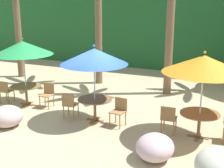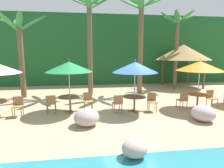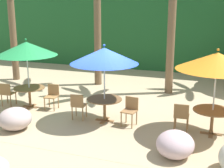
{
  "view_description": "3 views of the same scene",
  "coord_description": "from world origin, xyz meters",
  "views": [
    {
      "loc": [
        4.49,
        -8.46,
        3.78
      ],
      "look_at": [
        0.57,
        0.41,
        1.11
      ],
      "focal_mm": 49.3,
      "sensor_mm": 36.0,
      "label": 1
    },
    {
      "loc": [
        -2.02,
        -8.79,
        2.76
      ],
      "look_at": [
        -0.74,
        0.44,
        1.24
      ],
      "focal_mm": 30.75,
      "sensor_mm": 36.0,
      "label": 2
    },
    {
      "loc": [
        3.58,
        -8.88,
        3.64
      ],
      "look_at": [
        0.38,
        0.11,
        1.16
      ],
      "focal_mm": 49.76,
      "sensor_mm": 36.0,
      "label": 3
    }
  ],
  "objects": [
    {
      "name": "ground_plane",
      "position": [
        0.0,
        0.0,
        0.0
      ],
      "size": [
        120.0,
        120.0,
        0.0
      ],
      "primitive_type": "plane",
      "color": "tan"
    },
    {
      "name": "terrace_deck",
      "position": [
        0.0,
        0.0,
        0.0
      ],
      "size": [
        18.0,
        5.2,
        0.01
      ],
      "color": "tan",
      "rests_on": "ground"
    },
    {
      "name": "foliage_backdrop",
      "position": [
        0.0,
        9.0,
        3.0
      ],
      "size": [
        28.0,
        2.4,
        6.0
      ],
      "color": "#1E5628",
      "rests_on": "ground"
    },
    {
      "name": "rock_seawall",
      "position": [
        0.71,
        -2.53,
        0.31
      ],
      "size": [
        15.6,
        3.27,
        0.74
      ],
      "color": "beige",
      "rests_on": "ground"
    },
    {
      "name": "chair_white_seaward",
      "position": [
        -4.99,
        -0.18,
        0.51
      ],
      "size": [
        0.46,
        0.46,
        0.87
      ],
      "color": "#9E7042",
      "rests_on": "ground"
    },
    {
      "name": "umbrella_green",
      "position": [
        -2.78,
        0.16,
        2.13
      ],
      "size": [
        2.13,
        2.13,
        2.48
      ],
      "color": "silver",
      "rests_on": "ground"
    },
    {
      "name": "dining_table_green",
      "position": [
        -2.78,
        0.16,
        0.61
      ],
      "size": [
        1.1,
        1.1,
        0.74
      ],
      "color": "brown",
      "rests_on": "ground"
    },
    {
      "name": "chair_green_seaward",
      "position": [
        -1.93,
        0.31,
        0.51
      ],
      "size": [
        0.45,
        0.46,
        0.87
      ],
      "color": "#9E7042",
      "rests_on": "ground"
    },
    {
      "name": "chair_green_inland",
      "position": [
        -3.61,
        -0.01,
        0.51
      ],
      "size": [
        0.46,
        0.46,
        0.87
      ],
      "color": "#9E7042",
      "rests_on": "ground"
    },
    {
      "name": "umbrella_blue",
      "position": [
        0.24,
        -0.2,
        2.11
      ],
      "size": [
        2.1,
        2.1,
        2.46
      ],
      "color": "silver",
      "rests_on": "ground"
    },
    {
      "name": "dining_table_blue",
      "position": [
        0.24,
        -0.2,
        0.61
      ],
      "size": [
        1.1,
        1.1,
        0.74
      ],
      "color": "brown",
      "rests_on": "ground"
    },
    {
      "name": "chair_blue_seaward",
      "position": [
        1.09,
        -0.23,
        0.51
      ],
      "size": [
        0.47,
        0.48,
        0.87
      ],
      "color": "#9E7042",
      "rests_on": "ground"
    },
    {
      "name": "chair_blue_inland",
      "position": [
        -0.6,
        -0.38,
        0.51
      ],
      "size": [
        0.46,
        0.47,
        0.87
      ],
      "color": "#9E7042",
      "rests_on": "ground"
    },
    {
      "name": "umbrella_orange",
      "position": [
        3.49,
        -0.15,
        2.13
      ],
      "size": [
        2.23,
        2.23,
        2.48
      ],
      "color": "silver",
      "rests_on": "ground"
    },
    {
      "name": "dining_table_orange",
      "position": [
        3.49,
        -0.15,
        0.61
      ],
      "size": [
        1.1,
        1.1,
        0.74
      ],
      "color": "brown",
      "rests_on": "ground"
    },
    {
      "name": "chair_orange_seaward",
      "position": [
        4.33,
        0.01,
        0.51
      ],
      "size": [
        0.46,
        0.46,
        0.87
      ],
      "color": "#9E7042",
      "rests_on": "ground"
    },
    {
      "name": "chair_orange_inland",
      "position": [
        2.64,
        -0.27,
        0.51
      ],
      "size": [
        0.43,
        0.44,
        0.87
      ],
      "color": "#9E7042",
      "rests_on": "ground"
    },
    {
      "name": "palm_tree_nearest",
      "position": [
        -5.87,
        3.55,
        3.41
      ],
      "size": [
        3.4,
        3.23,
        4.97
      ],
      "color": "brown",
      "rests_on": "ground"
    },
    {
      "name": "palm_tree_second",
      "position": [
        -1.69,
        4.05,
        4.47
      ],
      "size": [
        3.42,
        3.43,
        6.5
      ],
      "color": "brown",
      "rests_on": "ground"
    },
    {
      "name": "palm_tree_third",
      "position": [
        1.59,
        3.75,
        4.38
      ],
      "size": [
        3.26,
        3.13,
        6.41
      ],
      "color": "brown",
      "rests_on": "ground"
    },
    {
      "name": "palm_tree_fourth",
      "position": [
        5.13,
        5.76,
        3.9
      ],
      "size": [
        3.13,
        3.05,
        5.81
      ],
      "color": "brown",
      "rests_on": "ground"
    },
    {
      "name": "palapa_hut",
      "position": [
        5.85,
        6.0,
        2.8
      ],
      "size": [
        4.35,
        4.35,
        3.42
      ],
      "color": "brown",
      "rests_on": "ground"
    }
  ]
}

